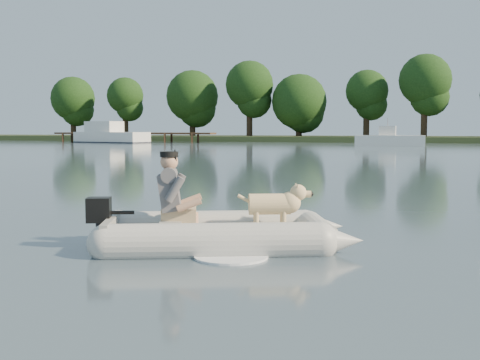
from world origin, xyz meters
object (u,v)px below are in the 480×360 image
(dinghy, at_px, (223,204))
(man, at_px, (171,190))
(dock, at_px, (133,137))
(cabin_cruiser, at_px, (112,132))
(motorboat, at_px, (390,133))
(dog, at_px, (270,208))

(dinghy, xyz_separation_m, man, (-0.62, -0.17, 0.17))
(dock, xyz_separation_m, cabin_cruiser, (-1.02, -2.89, 0.58))
(cabin_cruiser, relative_size, motorboat, 1.44)
(dinghy, height_order, dog, dinghy)
(dock, distance_m, motorboat, 27.73)
(dock, bearing_deg, cabin_cruiser, -109.48)
(cabin_cruiser, bearing_deg, dog, -45.57)
(dinghy, bearing_deg, cabin_cruiser, 99.81)
(dinghy, height_order, man, man)
(dog, xyz_separation_m, motorboat, (-0.30, 44.22, 0.64))
(man, relative_size, cabin_cruiser, 0.12)
(dock, xyz_separation_m, dinghy, (26.61, -51.35, 0.02))
(motorboat, bearing_deg, dock, 166.65)
(dock, distance_m, cabin_cruiser, 3.12)
(dinghy, bearing_deg, dog, 4.57)
(man, xyz_separation_m, cabin_cruiser, (-27.02, 48.63, 0.39))
(dog, xyz_separation_m, cabin_cruiser, (-28.17, 48.22, 0.62))
(cabin_cruiser, bearing_deg, dinghy, -46.17)
(man, bearing_deg, motorboat, 69.02)
(dock, bearing_deg, motorboat, -14.39)
(dog, bearing_deg, dock, 98.10)
(dock, relative_size, cabin_cruiser, 2.15)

